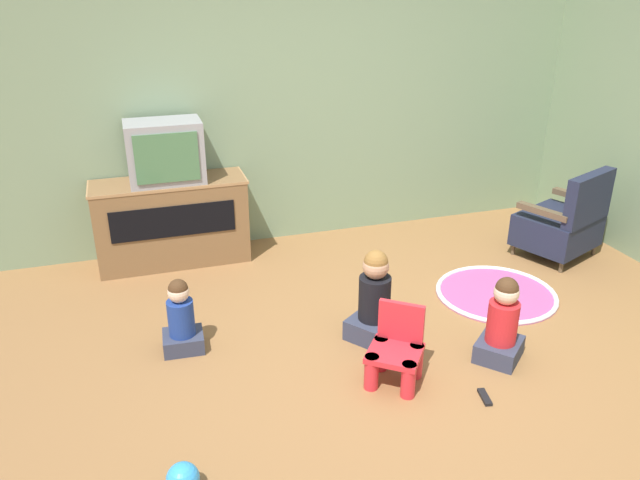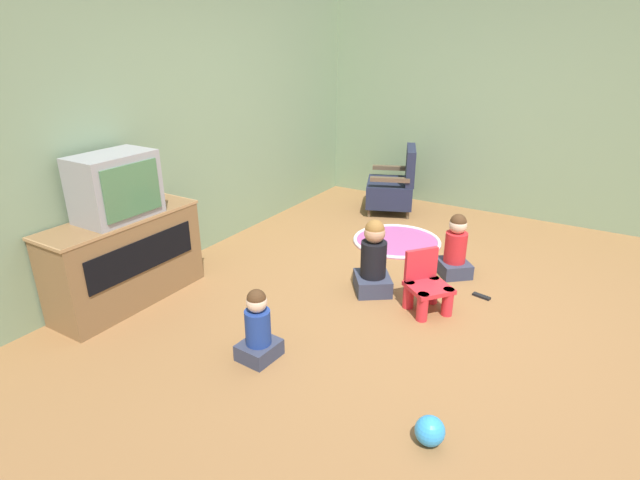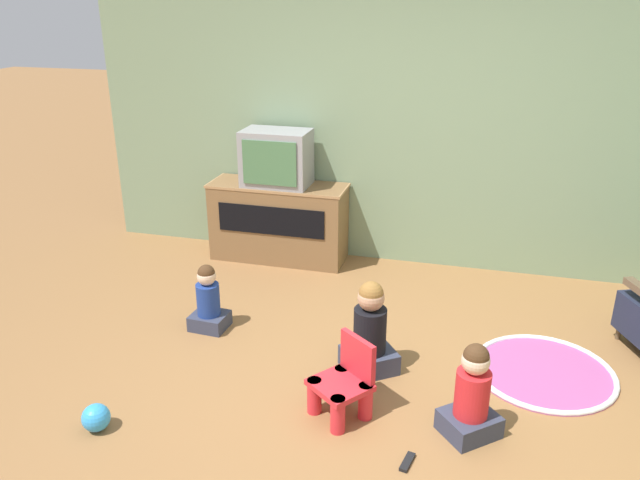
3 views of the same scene
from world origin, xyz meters
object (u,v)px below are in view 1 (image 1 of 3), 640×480
at_px(remote_control, 485,397).
at_px(yellow_kid_chair, 396,354).
at_px(tv_cabinet, 172,221).
at_px(black_armchair, 563,223).
at_px(child_watching_center, 181,320).
at_px(child_watching_right, 502,324).
at_px(child_watching_left, 374,300).
at_px(toy_ball, 183,479).
at_px(television, 165,152).

bearing_deg(remote_control, yellow_kid_chair, 63.95).
distance_m(tv_cabinet, yellow_kid_chair, 2.43).
relative_size(tv_cabinet, black_armchair, 1.58).
height_order(tv_cabinet, remote_control, tv_cabinet).
bearing_deg(child_watching_center, tv_cabinet, 90.03).
bearing_deg(child_watching_right, child_watching_center, 118.14).
distance_m(black_armchair, child_watching_right, 1.83).
bearing_deg(child_watching_left, toy_ball, 180.00).
distance_m(television, remote_control, 3.08).
distance_m(television, yellow_kid_chair, 2.53).
bearing_deg(tv_cabinet, remote_control, -57.83).
height_order(child_watching_left, toy_ball, child_watching_left).
bearing_deg(yellow_kid_chair, toy_ball, -120.88).
bearing_deg(child_watching_center, television, 89.99).
relative_size(black_armchair, yellow_kid_chair, 1.66).
relative_size(black_armchair, child_watching_center, 1.55).
bearing_deg(remote_control, black_armchair, -35.55).
distance_m(television, black_armchair, 3.43).
xyz_separation_m(television, child_watching_center, (-0.08, -1.39, -0.76)).
relative_size(television, black_armchair, 0.74).
height_order(television, child_watching_center, television).
distance_m(television, toy_ball, 2.81).
xyz_separation_m(child_watching_right, remote_control, (-0.31, -0.34, -0.24)).
height_order(tv_cabinet, child_watching_center, tv_cabinet).
xyz_separation_m(black_armchair, yellow_kid_chair, (-2.11, -1.22, -0.13)).
bearing_deg(remote_control, child_watching_right, -29.96).
relative_size(yellow_kid_chair, child_watching_left, 0.74).
bearing_deg(black_armchair, toy_ball, 3.96).
distance_m(yellow_kid_chair, child_watching_center, 1.42).
height_order(black_armchair, toy_ball, black_armchair).
xyz_separation_m(child_watching_right, toy_ball, (-2.09, -0.53, -0.17)).
xyz_separation_m(child_watching_left, remote_control, (0.38, -0.84, -0.27)).
relative_size(child_watching_left, toy_ball, 3.97).
bearing_deg(child_watching_right, television, 90.07).
height_order(black_armchair, yellow_kid_chair, black_armchair).
bearing_deg(tv_cabinet, child_watching_right, -48.86).
xyz_separation_m(television, yellow_kid_chair, (1.12, -2.13, -0.80)).
bearing_deg(toy_ball, remote_control, 5.97).
height_order(toy_ball, remote_control, toy_ball).
bearing_deg(yellow_kid_chair, television, 155.75).
xyz_separation_m(yellow_kid_chair, child_watching_right, (0.74, 0.01, 0.07)).
bearing_deg(toy_ball, tv_cabinet, 85.19).
height_order(black_armchair, remote_control, black_armchair).
bearing_deg(child_watching_left, tv_cabinet, 89.81).
height_order(television, child_watching_right, television).
height_order(child_watching_left, child_watching_right, child_watching_left).
relative_size(tv_cabinet, child_watching_left, 1.95).
distance_m(child_watching_left, child_watching_right, 0.84).
bearing_deg(television, remote_control, -57.65).
distance_m(child_watching_right, toy_ball, 2.16).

